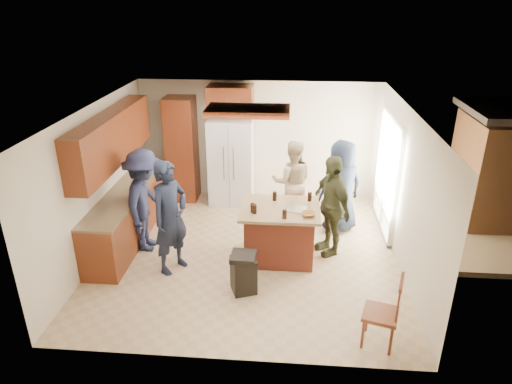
# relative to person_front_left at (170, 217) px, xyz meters

# --- Properties ---
(room_shell) EXTENTS (8.00, 5.20, 5.00)m
(room_shell) POSITION_rel_person_front_left_xyz_m (5.52, 2.21, -0.06)
(room_shell) COLOR tan
(room_shell) RESTS_ON ground
(person_front_left) EXTENTS (0.78, 0.83, 1.85)m
(person_front_left) POSITION_rel_person_front_left_xyz_m (0.00, 0.00, 0.00)
(person_front_left) COLOR black
(person_front_left) RESTS_ON ground
(person_behind_left) EXTENTS (0.81, 0.52, 1.64)m
(person_behind_left) POSITION_rel_person_front_left_xyz_m (1.88, 1.86, -0.11)
(person_behind_left) COLOR #C6AE87
(person_behind_left) RESTS_ON ground
(person_behind_right) EXTENTS (1.01, 0.87, 1.74)m
(person_behind_right) POSITION_rel_person_front_left_xyz_m (2.76, 1.58, -0.05)
(person_behind_right) COLOR #171F2F
(person_behind_right) RESTS_ON ground
(person_side_right) EXTENTS (0.92, 1.15, 1.75)m
(person_side_right) POSITION_rel_person_front_left_xyz_m (2.53, 0.75, -0.05)
(person_side_right) COLOR #393C23
(person_side_right) RESTS_ON ground
(person_counter) EXTENTS (0.54, 1.16, 1.79)m
(person_counter) POSITION_rel_person_front_left_xyz_m (-0.60, 0.62, -0.03)
(person_counter) COLOR #1C2038
(person_counter) RESTS_ON ground
(left_cabinetry) EXTENTS (0.64, 3.00, 2.30)m
(left_cabinetry) POSITION_rel_person_front_left_xyz_m (-1.10, 0.97, 0.03)
(left_cabinetry) COLOR maroon
(left_cabinetry) RESTS_ON ground
(back_wall_units) EXTENTS (1.80, 0.60, 2.45)m
(back_wall_units) POSITION_rel_person_front_left_xyz_m (-0.19, 2.77, 0.45)
(back_wall_units) COLOR maroon
(back_wall_units) RESTS_ON ground
(refrigerator) EXTENTS (0.90, 0.76, 1.80)m
(refrigerator) POSITION_rel_person_front_left_xyz_m (0.60, 2.69, -0.03)
(refrigerator) COLOR white
(refrigerator) RESTS_ON ground
(kitchen_island) EXTENTS (1.28, 1.03, 0.93)m
(kitchen_island) POSITION_rel_person_front_left_xyz_m (1.69, 0.47, -0.45)
(kitchen_island) COLOR #A13F29
(kitchen_island) RESTS_ON ground
(island_items) EXTENTS (1.04, 0.75, 0.15)m
(island_items) POSITION_rel_person_front_left_xyz_m (1.85, 0.36, 0.05)
(island_items) COLOR silver
(island_items) RESTS_ON kitchen_island
(trash_bin) EXTENTS (0.44, 0.44, 0.63)m
(trash_bin) POSITION_rel_person_front_left_xyz_m (1.19, -0.51, -0.61)
(trash_bin) COLOR black
(trash_bin) RESTS_ON ground
(spindle_chair) EXTENTS (0.52, 0.52, 0.99)m
(spindle_chair) POSITION_rel_person_front_left_xyz_m (3.03, -1.49, -0.47)
(spindle_chair) COLOR maroon
(spindle_chair) RESTS_ON ground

